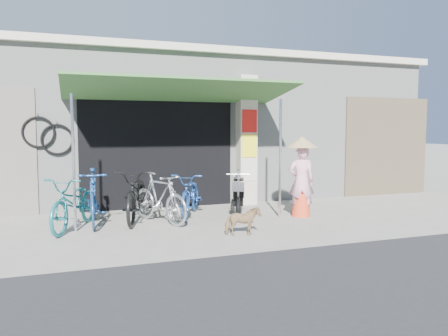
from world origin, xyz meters
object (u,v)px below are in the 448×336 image
object	(u,v)px
moped	(239,195)
bike_navy	(191,194)
bike_teal	(75,203)
street_dog	(242,221)
nun	(301,176)
bike_blue	(93,197)
bike_black	(138,195)
bike_silver	(160,198)

from	to	relation	value
moped	bike_navy	bearing A→B (deg)	-168.93
bike_teal	street_dog	xyz separation A→B (m)	(2.60, -1.42, -0.23)
street_dog	nun	size ratio (longest dim) A/B	0.35
bike_blue	bike_navy	distance (m)	1.92
bike_navy	nun	distance (m)	2.26
bike_black	nun	world-z (taller)	nun
bike_blue	bike_black	distance (m)	0.82
bike_silver	moped	world-z (taller)	bike_silver
bike_black	bike_navy	xyz separation A→B (m)	(1.09, 0.12, -0.06)
bike_blue	moped	size ratio (longest dim) A/B	1.11
bike_silver	bike_teal	bearing A→B (deg)	155.77
bike_silver	moped	distance (m)	1.70
street_dog	nun	bearing A→B (deg)	-49.30
bike_teal	bike_blue	bearing A→B (deg)	63.01
bike_teal	moped	size ratio (longest dim) A/B	1.16
bike_teal	bike_silver	world-z (taller)	bike_silver
nun	street_dog	bearing A→B (deg)	51.70
street_dog	moped	distance (m)	1.80
moped	nun	world-z (taller)	nun
bike_teal	street_dog	size ratio (longest dim) A/B	3.13
bike_navy	moped	xyz separation A→B (m)	(0.96, -0.18, -0.03)
bike_black	nun	distance (m)	3.27
bike_black	nun	size ratio (longest dim) A/B	1.19
nun	moped	bearing A→B (deg)	-7.19
bike_blue	nun	xyz separation A→B (m)	(4.02, -0.53, 0.29)
bike_teal	bike_silver	distance (m)	1.50
bike_black	bike_silver	size ratio (longest dim) A/B	1.21
bike_blue	bike_silver	size ratio (longest dim) A/B	1.08
bike_black	bike_navy	world-z (taller)	bike_black
bike_teal	bike_silver	xyz separation A→B (m)	(1.50, 0.04, 0.01)
moped	bike_blue	bearing A→B (deg)	-157.96
street_dog	bike_teal	bearing A→B (deg)	68.61
bike_navy	street_dog	xyz separation A→B (m)	(0.38, -1.87, -0.21)
bike_teal	nun	size ratio (longest dim) A/B	1.11
bike_teal	bike_black	size ratio (longest dim) A/B	0.93
bike_navy	nun	bearing A→B (deg)	6.03
bike_silver	bike_navy	size ratio (longest dim) A/B	0.93
nun	bike_blue	bearing A→B (deg)	10.74
moped	bike_silver	bearing A→B (deg)	-150.48
bike_navy	bike_black	bearing A→B (deg)	-148.88
moped	nun	xyz separation A→B (m)	(1.15, -0.55, 0.39)
bike_teal	moped	distance (m)	3.20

